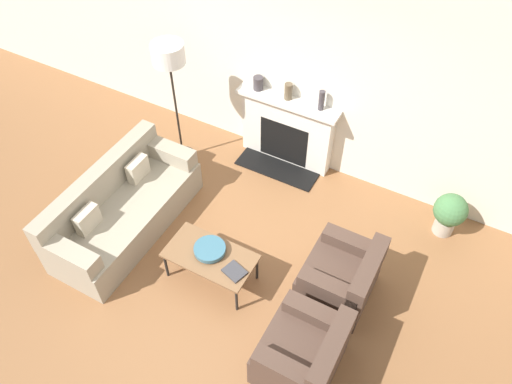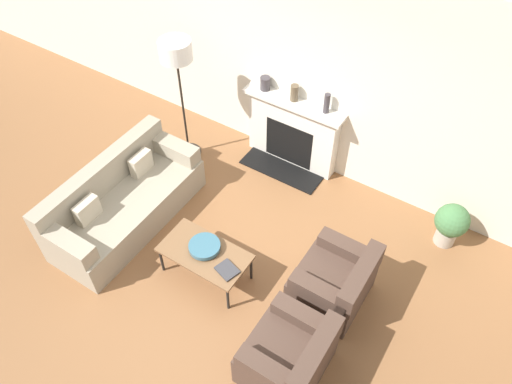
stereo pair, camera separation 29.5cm
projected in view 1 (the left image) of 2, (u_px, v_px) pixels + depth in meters
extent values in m
plane|color=brown|center=(210.00, 284.00, 5.84)|extent=(18.00, 18.00, 0.00)
cube|color=silver|center=(308.00, 71.00, 6.25)|extent=(18.00, 0.06, 2.90)
cube|color=silver|center=(287.00, 131.00, 6.93)|extent=(1.31, 0.20, 1.00)
cube|color=black|center=(284.00, 142.00, 6.98)|extent=(0.72, 0.04, 0.65)
cube|color=black|center=(277.00, 168.00, 7.12)|extent=(1.18, 0.40, 0.02)
cube|color=silver|center=(288.00, 102.00, 6.53)|extent=(1.43, 0.28, 0.05)
cube|color=#9E937F|center=(128.00, 216.00, 6.26)|extent=(0.85, 2.09, 0.44)
cube|color=#9E937F|center=(99.00, 183.00, 6.05)|extent=(0.20, 2.09, 0.41)
cube|color=#9E937F|center=(68.00, 254.00, 5.46)|extent=(0.78, 0.22, 0.22)
cube|color=#9E937F|center=(168.00, 152.00, 6.57)|extent=(0.78, 0.22, 0.22)
cube|color=#C0B49C|center=(87.00, 219.00, 5.75)|extent=(0.12, 0.32, 0.28)
cube|color=#C0B49C|center=(138.00, 169.00, 6.31)|extent=(0.12, 0.32, 0.28)
cube|color=#4C382D|center=(300.00, 354.00, 5.02)|extent=(0.75, 0.84, 0.45)
cube|color=#4C382D|center=(331.00, 351.00, 4.65)|extent=(0.18, 0.84, 0.31)
cube|color=#4C382D|center=(316.00, 314.00, 5.00)|extent=(0.68, 0.18, 0.16)
cube|color=#4C382D|center=(287.00, 370.00, 4.61)|extent=(0.68, 0.18, 0.16)
cube|color=#4C382D|center=(338.00, 280.00, 5.62)|extent=(0.75, 0.84, 0.45)
cube|color=#4C382D|center=(368.00, 272.00, 5.24)|extent=(0.18, 0.84, 0.31)
cube|color=#4C382D|center=(352.00, 243.00, 5.59)|extent=(0.68, 0.18, 0.16)
cube|color=#4C382D|center=(329.00, 288.00, 5.20)|extent=(0.68, 0.18, 0.16)
cube|color=brown|center=(210.00, 256.00, 5.60)|extent=(1.02, 0.55, 0.03)
cylinder|color=black|center=(166.00, 265.00, 5.78)|extent=(0.03, 0.03, 0.40)
cylinder|color=black|center=(237.00, 300.00, 5.47)|extent=(0.03, 0.03, 0.40)
cylinder|color=black|center=(189.00, 237.00, 6.05)|extent=(0.03, 0.03, 0.40)
cylinder|color=black|center=(257.00, 268.00, 5.75)|extent=(0.03, 0.03, 0.40)
cylinder|color=#38667A|center=(210.00, 251.00, 5.62)|extent=(0.13, 0.13, 0.02)
cylinder|color=#38667A|center=(210.00, 249.00, 5.59)|extent=(0.36, 0.36, 0.06)
cube|color=#38383D|center=(235.00, 271.00, 5.43)|extent=(0.28, 0.25, 0.02)
cylinder|color=black|center=(183.00, 155.00, 7.30)|extent=(0.36, 0.36, 0.03)
cylinder|color=black|center=(176.00, 111.00, 6.71)|extent=(0.03, 0.03, 1.59)
cylinder|color=white|center=(168.00, 53.00, 6.06)|extent=(0.42, 0.42, 0.25)
cylinder|color=#3D383D|center=(258.00, 83.00, 6.61)|extent=(0.14, 0.14, 0.18)
cylinder|color=brown|center=(288.00, 91.00, 6.45)|extent=(0.11, 0.11, 0.23)
cylinder|color=#3D383D|center=(321.00, 100.00, 6.28)|extent=(0.08, 0.08, 0.27)
cylinder|color=#B2A899|center=(444.00, 225.00, 6.29)|extent=(0.25, 0.25, 0.22)
sphere|color=#477A47|center=(451.00, 210.00, 6.08)|extent=(0.41, 0.41, 0.41)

